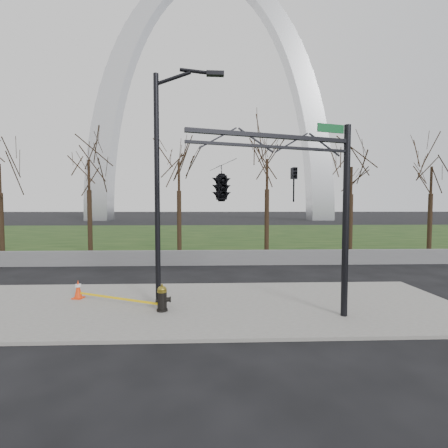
{
  "coord_description": "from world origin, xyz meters",
  "views": [
    {
      "loc": [
        0.4,
        -10.96,
        3.49
      ],
      "look_at": [
        0.87,
        2.0,
        2.81
      ],
      "focal_mm": 25.33,
      "sensor_mm": 36.0,
      "label": 1
    }
  ],
  "objects_px": {
    "traffic_cone": "(78,289)",
    "street_light": "(164,172)",
    "fire_hydrant": "(163,299)",
    "traffic_signal_mast": "(248,184)"
  },
  "relations": [
    {
      "from": "traffic_cone",
      "to": "street_light",
      "type": "distance_m",
      "value": 5.47
    },
    {
      "from": "fire_hydrant",
      "to": "traffic_cone",
      "type": "distance_m",
      "value": 3.71
    },
    {
      "from": "traffic_cone",
      "to": "traffic_signal_mast",
      "type": "height_order",
      "value": "traffic_signal_mast"
    },
    {
      "from": "traffic_cone",
      "to": "traffic_signal_mast",
      "type": "bearing_deg",
      "value": -26.83
    },
    {
      "from": "street_light",
      "to": "traffic_signal_mast",
      "type": "distance_m",
      "value": 3.49
    },
    {
      "from": "traffic_cone",
      "to": "street_light",
      "type": "relative_size",
      "value": 0.08
    },
    {
      "from": "traffic_signal_mast",
      "to": "fire_hydrant",
      "type": "bearing_deg",
      "value": 135.92
    },
    {
      "from": "fire_hydrant",
      "to": "street_light",
      "type": "distance_m",
      "value": 4.25
    },
    {
      "from": "fire_hydrant",
      "to": "street_light",
      "type": "xyz_separation_m",
      "value": [
        -0.03,
        0.72,
        4.19
      ]
    },
    {
      "from": "fire_hydrant",
      "to": "traffic_signal_mast",
      "type": "bearing_deg",
      "value": -35.51
    }
  ]
}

